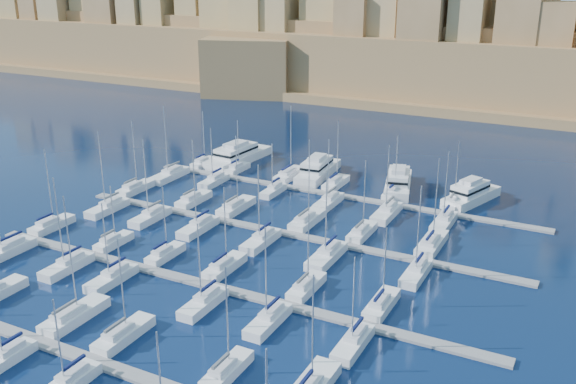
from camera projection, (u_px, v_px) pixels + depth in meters
The scene contains 51 objects.
ground at pixel (254, 256), 103.03m from camera, with size 600.00×600.00×0.00m, color #021332.
pontoon_near at pixel (108, 366), 74.48m from camera, with size 84.00×2.00×0.40m, color slate.
pontoon_mid_near at pixel (213, 286), 92.91m from camera, with size 84.00×2.00×0.40m, color slate.
pontoon_mid_far at pixel (283, 233), 111.33m from camera, with size 84.00×2.00×0.40m, color slate.
pontoon_far at pixel (333, 194), 129.76m from camera, with size 84.00×2.00×0.40m, color slate.
sailboat_2 at pixel (74, 316), 84.06m from camera, with size 3.06×10.22×17.55m.
sailboat_3 at pixel (123, 334), 79.87m from camera, with size 2.74×9.13×13.88m.
sailboat_4 at pixel (227, 370), 72.80m from camera, with size 2.44×8.14×13.91m.
sailboat_8 at pixel (7, 357), 75.24m from camera, with size 2.25×7.49×12.33m.
sailboat_9 at pixel (68, 383), 70.61m from camera, with size 2.46×8.19×11.71m.
sailboat_12 at pixel (52, 225), 113.28m from camera, with size 2.64×8.80×14.75m.
sailboat_13 at pixel (113, 242), 106.49m from camera, with size 2.28×7.61×10.68m.
sailboat_14 at pixel (165, 254), 102.03m from camera, with size 2.35×7.83×12.17m.
sailboat_15 at pixel (225, 266), 97.84m from camera, with size 2.69×8.98×13.67m.
sailboat_16 at pixel (306, 287), 91.67m from camera, with size 2.57×8.55×12.16m.
sailboat_17 at pixel (381, 304), 86.92m from camera, with size 2.63×8.78×12.10m.
sailboat_18 at pixel (6, 251), 102.98m from camera, with size 3.13×10.43×14.49m.
sailboat_19 at pixel (67, 266), 98.00m from camera, with size 2.75×9.16×15.40m.
sailboat_20 at pixel (112, 278), 94.25m from camera, with size 2.72×9.06×12.96m.
sailboat_21 at pixel (204, 303), 87.37m from camera, with size 2.67×8.89×12.92m.
sailboat_22 at pixel (269, 320), 83.06m from camera, with size 2.65×8.85×14.34m.
sailboat_23 at pixel (353, 343), 78.10m from camera, with size 2.59×8.64×12.80m.
sailboat_24 at pixel (135, 188), 131.72m from camera, with size 2.75×9.17×15.07m.
sailboat_25 at pixel (193, 200), 125.45m from camera, with size 2.72×9.08×12.91m.
sailboat_26 at pixel (236, 207), 121.75m from camera, with size 3.01×10.02×14.77m.
sailboat_27 at pixel (307, 220), 115.36m from camera, with size 3.04×10.13×15.91m.
sailboat_28 at pixel (362, 232), 110.18m from camera, with size 2.62×8.75×13.79m.
sailboat_29 at pixel (432, 243), 105.70m from camera, with size 3.12×10.40×15.56m.
sailboat_30 at pixel (108, 208), 121.23m from camera, with size 2.87×9.57×16.00m.
sailboat_31 at pixel (151, 216), 116.98m from camera, with size 2.80×9.35×15.71m.
sailboat_32 at pixel (199, 227), 112.40m from camera, with size 2.84×9.46×13.77m.
sailboat_33 at pixel (261, 240), 106.96m from camera, with size 2.85×9.48×14.41m.
sailboat_34 at pixel (327, 255), 101.37m from camera, with size 3.10×10.33×14.99m.
sailboat_35 at pixel (416, 273), 95.77m from camera, with size 2.69×8.98×14.98m.
sailboat_36 at pixel (204, 163), 148.63m from camera, with size 2.36×7.86×13.07m.
sailboat_37 at pixel (237, 168), 144.52m from camera, with size 2.27×7.58×12.00m.
sailboat_38 at pixel (289, 174), 140.19m from camera, with size 3.06×10.20×16.23m.
sailboat_39 at pixel (336, 183), 134.91m from camera, with size 2.73×9.09×14.14m.
sailboat_40 at pixel (394, 193), 129.14m from camera, with size 2.54×8.47×12.74m.
sailboat_41 at pixel (453, 203), 123.90m from camera, with size 2.49×8.31×13.24m.
sailboat_42 at pixel (170, 175), 139.87m from camera, with size 3.23×10.77×16.50m.
sailboat_43 at pixel (214, 181), 136.15m from camera, with size 2.58×8.59×12.72m.
sailboat_44 at pixel (273, 191), 130.45m from camera, with size 2.31×7.69×11.04m.
sailboat_45 at pixel (329, 202), 124.34m from camera, with size 2.79×9.30×13.73m.
sailboat_46 at pixel (387, 213), 118.84m from camera, with size 3.05×10.17×14.15m.
sailboat_47 at pixel (444, 222), 114.56m from camera, with size 2.86×9.54×14.36m.
motor_yacht_a at pixel (238, 155), 151.05m from camera, with size 7.56×20.11×5.25m.
motor_yacht_b at pixel (318, 169), 140.67m from camera, with size 6.32×17.13×5.25m.
motor_yacht_c at pixel (398, 182), 132.60m from camera, with size 8.98×17.12×5.25m.
motor_yacht_d at pixel (471, 194), 125.61m from camera, with size 9.07×15.73×5.25m.
fortified_city at pixel (471, 51), 228.19m from camera, with size 460.00×108.95×59.52m.
Camera 1 is at (47.54, -80.75, 44.37)m, focal length 40.00 mm.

